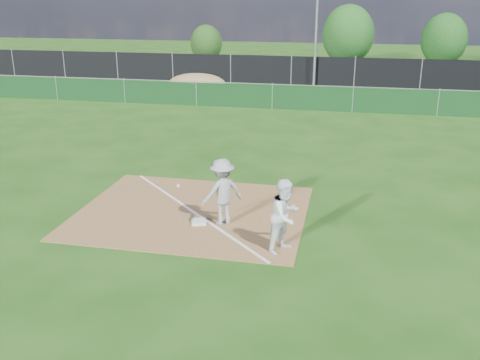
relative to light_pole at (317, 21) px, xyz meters
name	(u,v)px	position (x,y,z in m)	size (l,w,h in m)	color
ground	(254,132)	(-1.50, -12.70, -4.00)	(90.00, 90.00, 0.00)	#1D490F
infield_dirt	(193,212)	(-1.50, -21.70, -3.99)	(6.00, 5.00, 0.02)	brown
foul_line	(193,211)	(-1.50, -21.70, -3.98)	(0.08, 7.00, 0.01)	white
green_fence	(272,97)	(-1.50, -7.70, -3.40)	(44.00, 0.05, 1.20)	black
dirt_mound	(197,84)	(-6.50, -4.20, -3.42)	(3.38, 2.60, 1.17)	olive
black_fence	(291,70)	(-1.50, 0.30, -3.10)	(46.00, 0.04, 1.80)	black
parking_lot	(299,74)	(-1.50, 5.30, -4.00)	(46.00, 9.00, 0.01)	black
light_pole	(317,21)	(0.00, 0.00, 0.00)	(0.16, 0.16, 8.00)	slate
first_base	(199,222)	(-1.12, -22.42, -3.94)	(0.36, 0.36, 0.08)	silver
play_at_first	(222,192)	(-0.52, -22.30, -3.13)	(1.85, 1.19, 1.70)	#AAA9AC
runner	(285,216)	(1.20, -23.44, -3.15)	(0.83, 0.65, 1.70)	white
car_left	(237,64)	(-5.99, 4.57, -3.28)	(1.68, 4.17, 1.42)	#93969A
car_mid	(260,65)	(-4.27, 4.35, -3.33)	(1.40, 4.02, 1.32)	black
car_right	(351,67)	(2.23, 4.71, -3.33)	(1.84, 4.52, 1.31)	black
tree_left	(206,43)	(-9.91, 10.29, -2.37)	(2.66, 2.66, 3.16)	#382316
tree_mid	(348,35)	(1.79, 10.38, -1.51)	(4.08, 4.08, 4.84)	#382316
tree_right	(444,40)	(9.23, 11.37, -1.84)	(3.54, 3.54, 4.20)	#382316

